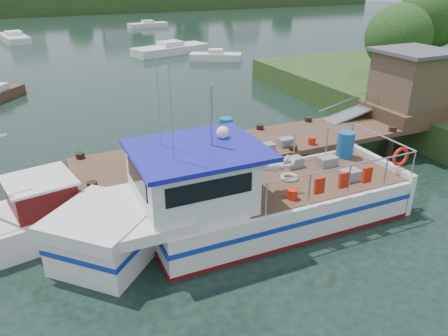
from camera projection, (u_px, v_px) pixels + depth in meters
name	position (u px, v px, depth m)	size (l,w,h in m)	color
ground_plane	(231.00, 179.00, 17.57)	(160.00, 160.00, 0.00)	black
far_shore	(48.00, 0.00, 84.65)	(140.00, 42.55, 9.22)	#2E461D
dock	(365.00, 106.00, 19.13)	(16.60, 3.00, 4.78)	#513726
lobster_boat	(236.00, 201.00, 13.75)	(12.09, 3.66, 5.75)	silver
work_boat	(17.00, 224.00, 13.27)	(7.70, 3.50, 4.03)	silver
moored_rowboat	(0.00, 94.00, 28.00)	(3.10, 3.49, 1.02)	#513726
moored_far	(148.00, 25.00, 62.48)	(5.67, 2.26, 0.94)	silver
moored_b	(216.00, 56.00, 39.86)	(4.82, 3.65, 1.03)	silver
moored_c	(171.00, 49.00, 43.06)	(8.03, 4.38, 1.20)	silver
moored_d	(14.00, 38.00, 50.18)	(3.46, 7.21, 1.17)	silver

